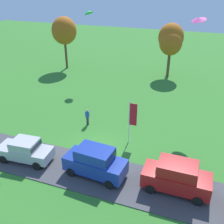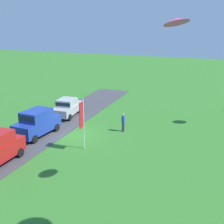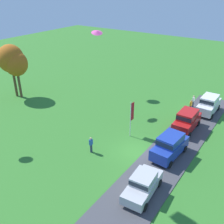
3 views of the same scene
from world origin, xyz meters
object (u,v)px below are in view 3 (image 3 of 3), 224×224
Objects in this scene: person_beside_suv at (91,145)px; kite_delta_topmost at (97,32)px; car_suv_far_end at (170,145)px; flag_banner at (132,114)px; car_suv_near_entrance at (209,104)px; tree_center_back at (11,59)px; person_watching_sky at (193,101)px; car_sedan_mid_row at (143,184)px; tree_lone_near at (16,64)px; car_suv_by_flagpole at (187,120)px; person_on_lawn at (191,106)px.

kite_delta_topmost is at bearing 32.86° from person_beside_suv.
car_suv_far_end is 5.37m from flag_banner.
kite_delta_topmost reaches higher than flag_banner.
car_suv_far_end and car_suv_near_entrance have the same top height.
flag_banner is at bearing -89.95° from tree_center_back.
person_watching_sky and person_beside_suv have the same top height.
person_beside_suv is at bearing -105.54° from tree_center_back.
tree_center_back is (7.23, 24.97, 4.56)m from car_sedan_mid_row.
tree_lone_near is 1.65× the size of flag_banner.
car_suv_by_flagpole is at bearing -87.28° from kite_delta_topmost.
car_suv_far_end is 24.22m from tree_lone_near.
car_sedan_mid_row is 25.59m from tree_lone_near.
tree_center_back is at bearing 101.13° from tree_lone_near.
person_on_lawn is (16.50, 1.88, -0.16)m from car_sedan_mid_row.
car_suv_by_flagpole reaches higher than person_beside_suv.
tree_center_back is 1.01m from tree_lone_near.
kite_delta_topmost is at bearing 61.86° from flag_banner.
car_suv_far_end is 7.67m from person_beside_suv.
kite_delta_topmost is at bearing 115.82° from person_on_lawn.
car_sedan_mid_row is at bearing -143.60° from flag_banner.
flag_banner is at bearing -90.42° from tree_lone_near.
tree_center_back is at bearing 111.89° from person_on_lawn.
car_suv_by_flagpole is 0.60× the size of tree_center_back.
car_suv_far_end is at bearing -60.77° from person_beside_suv.
car_suv_by_flagpole is 6.62m from flag_banner.
person_on_lawn is at bearing 13.90° from car_suv_by_flagpole.
person_on_lawn is 0.22× the size of tree_center_back.
car_suv_far_end is 11.58m from car_suv_near_entrance.
person_watching_sky is (6.32, 1.37, -0.42)m from car_suv_by_flagpole.
tree_lone_near is at bearing 86.60° from car_suv_far_end.
car_suv_far_end is 5.86m from car_suv_by_flagpole.
person_watching_sky is 0.25× the size of tree_lone_near.
tree_lone_near is (-9.12, 22.30, 4.10)m from person_on_lawn.
tree_lone_near reaches higher than car_suv_by_flagpole.
car_suv_near_entrance is at bearing -8.06° from car_suv_by_flagpole.
person_beside_suv is 0.25× the size of tree_lone_near.
person_on_lawn is at bearing -19.61° from person_beside_suv.
person_beside_suv is (-15.31, 7.07, -0.42)m from car_suv_near_entrance.
car_suv_by_flagpole is 5.79m from car_suv_near_entrance.
person_watching_sky is at bearing -64.09° from tree_lone_near.
flag_banner is (7.24, 5.34, 1.57)m from car_sedan_mid_row.
flag_banner is at bearing 159.52° from person_on_lawn.
person_on_lawn is 10.03m from flag_banner.
car_sedan_mid_row is 16.61m from person_on_lawn.
person_beside_suv is at bearing 160.39° from person_on_lawn.
flag_banner is at bearing 134.59° from car_suv_by_flagpole.
car_suv_near_entrance reaches higher than car_sedan_mid_row.
car_suv_far_end is at bearing 2.79° from car_sedan_mid_row.
person_watching_sky is at bearing 8.41° from car_suv_far_end.
person_beside_suv is (2.22, 6.97, -0.16)m from car_sedan_mid_row.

